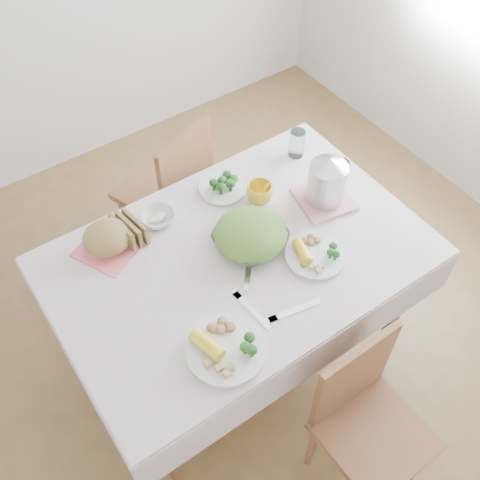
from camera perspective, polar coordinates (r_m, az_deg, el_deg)
floor at (r=2.91m, az=-0.10°, el=-10.76°), size 3.60×3.60×0.00m
dining_table at (r=2.59m, az=-0.11°, el=-6.76°), size 1.40×0.90×0.75m
tablecloth at (r=2.27m, az=-0.13°, el=-1.57°), size 1.50×1.00×0.01m
chair_near at (r=2.29m, az=13.80°, el=-18.29°), size 0.39×0.39×0.84m
chair_far at (r=2.98m, az=-7.93°, el=5.60°), size 0.52×0.52×0.89m
salad_bowl at (r=2.28m, az=1.06°, el=0.08°), size 0.33×0.33×0.07m
dinner_plate_left at (r=2.02m, az=-1.44°, el=-11.04°), size 0.33×0.33×0.02m
dinner_plate_right at (r=2.27m, az=7.61°, el=-1.58°), size 0.34×0.34×0.02m
broccoli_plate at (r=2.50m, az=-1.79°, el=5.23°), size 0.25×0.25×0.02m
napkin at (r=2.35m, az=-13.10°, el=-0.70°), size 0.31×0.31×0.00m
bread_loaf at (r=2.31m, az=-13.35°, el=0.17°), size 0.22×0.21×0.12m
fruit_bowl at (r=2.39m, az=-8.32°, el=2.23°), size 0.16×0.16×0.05m
yellow_mug at (r=2.44m, az=2.01°, el=4.80°), size 0.15×0.15×0.09m
glass_tumbler at (r=2.65m, az=5.80°, el=9.70°), size 0.08×0.08×0.14m
pink_tray at (r=2.49m, az=8.52°, el=4.11°), size 0.27×0.27×0.02m
electric_kettle at (r=2.41m, az=8.83°, el=5.96°), size 0.16×0.16×0.23m
fork_left at (r=2.11m, az=1.23°, el=-7.15°), size 0.04×0.21×0.00m
fork_right at (r=2.22m, az=0.83°, el=-3.17°), size 0.14×0.16×0.00m
knife at (r=2.12m, az=5.59°, el=-7.14°), size 0.22×0.07×0.00m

